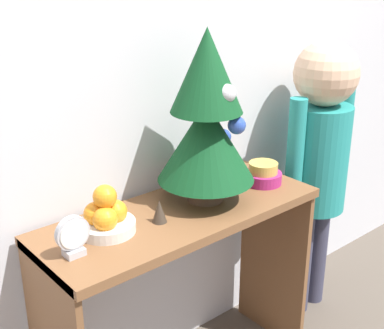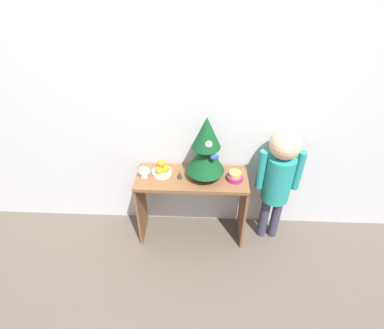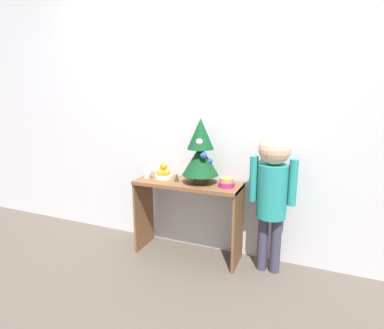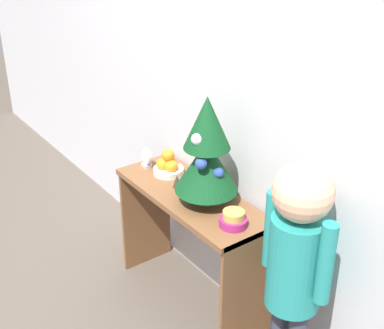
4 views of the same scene
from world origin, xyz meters
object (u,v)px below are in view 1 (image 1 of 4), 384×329
Objects in this scene: child_figure at (320,145)px; mini_tree at (207,119)px; fruit_bowl at (106,217)px; singing_bowl at (263,174)px; desk_clock at (73,237)px; figurine at (159,211)px.

mini_tree is at bearing -179.54° from child_figure.
child_figure reaches higher than fruit_bowl.
mini_tree reaches higher than singing_bowl.
mini_tree is at bearing 4.23° from desk_clock.
mini_tree is 4.82× the size of desk_clock.
child_figure reaches higher than desk_clock.
desk_clock is at bearing -157.22° from fruit_bowl.
fruit_bowl is at bearing 162.41° from figurine.
mini_tree is at bearing 7.82° from figurine.
singing_bowl is at bearing -174.80° from child_figure.
desk_clock is (-0.75, -0.01, 0.02)m from singing_bowl.
figurine is at bearing -17.59° from fruit_bowl.
desk_clock reaches higher than figurine.
figurine is (0.29, 0.01, -0.02)m from desk_clock.
figurine is (-0.21, -0.03, -0.24)m from mini_tree.
singing_bowl is at bearing 0.11° from figurine.
child_figure is (0.61, 0.00, -0.23)m from mini_tree.
fruit_bowl is 0.98m from child_figure.
mini_tree is 0.34m from singing_bowl.
mini_tree reaches higher than desk_clock.
desk_clock reaches higher than singing_bowl.
child_figure reaches higher than figurine.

